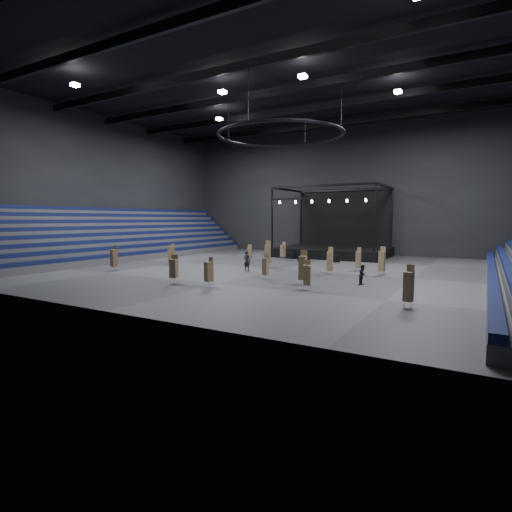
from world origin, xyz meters
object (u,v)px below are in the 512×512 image
Objects in this scene: stage at (334,245)px; chair_stack_6 at (250,252)px; flight_case_right at (335,259)px; chair_stack_7 at (170,255)px; chair_stack_5 at (303,267)px; chair_stack_14 at (209,271)px; flight_case_left at (290,255)px; chair_stack_0 at (382,261)px; chair_stack_2 at (307,274)px; chair_stack_3 at (172,254)px; chair_stack_11 at (358,259)px; flight_case_mid at (304,257)px; chair_stack_12 at (283,250)px; chair_stack_9 at (330,261)px; crew_member at (363,275)px; chair_stack_8 at (174,268)px; chair_stack_13 at (409,286)px; man_center at (247,261)px; chair_stack_10 at (266,266)px; chair_stack_4 at (268,254)px; chair_stack_1 at (114,258)px.

chair_stack_6 is at bearing -117.34° from stage.
chair_stack_7 is at bearing -143.64° from flight_case_right.
chair_stack_7 is at bearing 158.80° from chair_stack_5.
flight_case_right is 0.53× the size of chair_stack_14.
flight_case_left is 0.59× the size of chair_stack_7.
chair_stack_0 reaches higher than chair_stack_2.
chair_stack_3 is at bearing -52.24° from chair_stack_7.
chair_stack_11 reaches higher than chair_stack_6.
chair_stack_12 is (-2.64, -0.23, 0.72)m from flight_case_mid.
flight_case_mid is 15.34m from chair_stack_3.
chair_stack_9 is 1.63× the size of crew_member.
stage reaches higher than chair_stack_2.
stage reaches higher than chair_stack_8.
chair_stack_7 is (-18.26, 5.75, -0.30)m from chair_stack_5.
crew_member is (-4.33, 6.65, -0.48)m from chair_stack_13.
chair_stack_3 is (-21.72, -2.83, -0.10)m from chair_stack_0.
chair_stack_2 is 11.39m from man_center.
chair_stack_7 and chair_stack_10 have the same top height.
chair_stack_9 is (-0.20, 6.53, -0.09)m from chair_stack_5.
chair_stack_0 is 0.92× the size of chair_stack_4.
chair_stack_12 is (-5.43, 14.34, 0.10)m from chair_stack_10.
flight_case_left is at bearing 110.64° from chair_stack_12.
chair_stack_0 is 22.35m from chair_stack_7.
chair_stack_2 is at bearing -62.98° from chair_stack_5.
flight_case_left is 20.43m from crew_member.
flight_case_right is 8.09m from chair_stack_11.
chair_stack_8 is at bearing -129.86° from chair_stack_0.
chair_stack_3 is 12.96m from chair_stack_8.
flight_case_right is 9.85m from chair_stack_6.
chair_stack_11 is at bearing 39.90° from chair_stack_8.
stage reaches higher than chair_stack_4.
chair_stack_11 reaches higher than man_center.
chair_stack_6 is 0.99× the size of chair_stack_7.
chair_stack_2 is 13.55m from chair_stack_4.
chair_stack_8 is at bearing -111.60° from chair_stack_4.
chair_stack_12 is at bearing 89.12° from chair_stack_4.
chair_stack_1 is 19.64m from chair_stack_12.
chair_stack_5 is 1.20× the size of chair_stack_14.
man_center is (-7.93, 4.98, -0.40)m from chair_stack_5.
flight_case_left is at bearing 73.97° from chair_stack_1.
chair_stack_12 is at bearing -88.00° from flight_case_left.
flight_case_right is 15.29m from chair_stack_10.
chair_stack_6 reaches higher than flight_case_left.
man_center is (-2.30, 9.12, -0.21)m from chair_stack_14.
chair_stack_4 is 1.25× the size of chair_stack_12.
flight_case_left is 14.79m from chair_stack_9.
flight_case_right is at bearing 104.51° from chair_stack_14.
chair_stack_1 is 0.93× the size of chair_stack_5.
chair_stack_0 is at bearing -163.31° from man_center.
chair_stack_12 is at bearing 121.76° from chair_stack_14.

